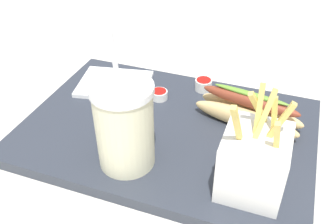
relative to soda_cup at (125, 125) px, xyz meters
name	(u,v)px	position (x,y,z in m)	size (l,w,h in m)	color
ground_plane	(168,139)	(-0.03, -0.10, -0.10)	(2.40, 2.40, 0.02)	silver
food_tray	(168,130)	(-0.03, -0.10, -0.08)	(0.50, 0.34, 0.02)	#2D333D
soda_cup	(125,125)	(0.00, 0.00, 0.00)	(0.09, 0.09, 0.22)	beige
fries_basket	(254,161)	(-0.19, -0.01, -0.02)	(0.09, 0.10, 0.16)	white
hot_dog_1	(248,111)	(-0.16, -0.16, -0.04)	(0.19, 0.09, 0.06)	#DBB775
ketchup_cup_1	(204,84)	(-0.06, -0.24, -0.06)	(0.03, 0.03, 0.02)	white
ketchup_cup_2	(159,94)	(0.01, -0.18, -0.06)	(0.03, 0.03, 0.02)	white
napkin_stack	(115,84)	(0.12, -0.19, -0.07)	(0.14, 0.11, 0.01)	white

